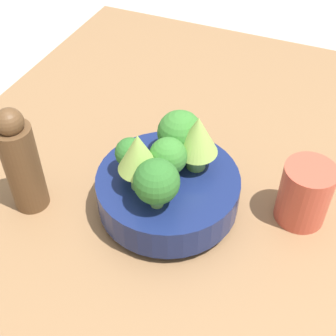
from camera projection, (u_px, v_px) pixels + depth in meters
name	position (u px, v px, depth m)	size (l,w,h in m)	color
ground_plane	(152.00, 219.00, 0.79)	(6.00, 6.00, 0.00)	#ADA89E
table	(152.00, 209.00, 0.78)	(1.20, 0.82, 0.05)	olive
bowl	(168.00, 191.00, 0.72)	(0.22, 0.22, 0.07)	navy
broccoli_floret_left	(180.00, 133.00, 0.71)	(0.07, 0.07, 0.08)	#7AB256
broccoli_floret_front	(130.00, 154.00, 0.68)	(0.05, 0.05, 0.06)	#7AB256
romanesco_piece_far	(198.00, 137.00, 0.68)	(0.06, 0.06, 0.09)	#609347
broccoli_floret_center	(168.00, 158.00, 0.67)	(0.06, 0.06, 0.07)	#7AB256
broccoli_floret_right	(157.00, 182.00, 0.63)	(0.06, 0.06, 0.08)	#6BA34C
romanesco_piece_near	(136.00, 154.00, 0.65)	(0.06, 0.06, 0.10)	#6BA34C
cup	(305.00, 194.00, 0.70)	(0.08, 0.08, 0.10)	#C64C38
pepper_mill	(21.00, 163.00, 0.69)	(0.05, 0.05, 0.18)	brown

